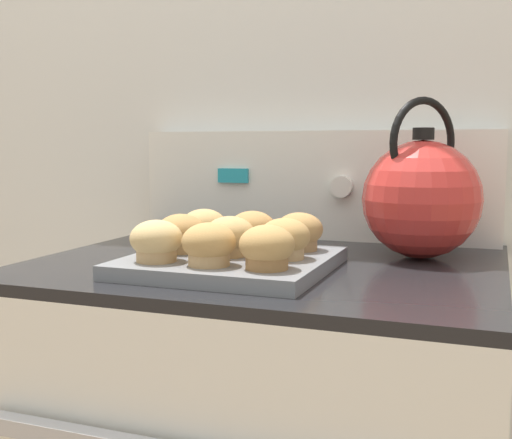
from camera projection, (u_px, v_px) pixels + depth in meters
wall_back at (321, 83)px, 1.34m from camera, size 8.00×0.05×2.40m
control_panel at (314, 185)px, 1.31m from camera, size 0.73×0.07×0.22m
muffin_pan at (231, 263)px, 0.98m from camera, size 0.30×0.30×0.02m
muffin_r0_c0 at (156, 241)px, 0.93m from camera, size 0.08×0.08×0.06m
muffin_r0_c1 at (209, 245)px, 0.90m from camera, size 0.08×0.08×0.06m
muffin_r0_c2 at (267, 248)px, 0.87m from camera, size 0.08×0.08×0.06m
muffin_r1_c0 at (181, 234)px, 1.01m from camera, size 0.08×0.08×0.06m
muffin_r1_c1 at (230, 237)px, 0.98m from camera, size 0.08×0.08×0.06m
muffin_r1_c2 at (285, 239)px, 0.95m from camera, size 0.08×0.08×0.06m
muffin_r2_c0 at (204, 227)px, 1.09m from camera, size 0.08×0.08×0.06m
muffin_r2_c1 at (252, 230)px, 1.05m from camera, size 0.08×0.08×0.06m
muffin_r2_c2 at (299, 232)px, 1.03m from camera, size 0.08×0.08×0.06m
tea_kettle at (422, 197)px, 1.08m from camera, size 0.20×0.22×0.27m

